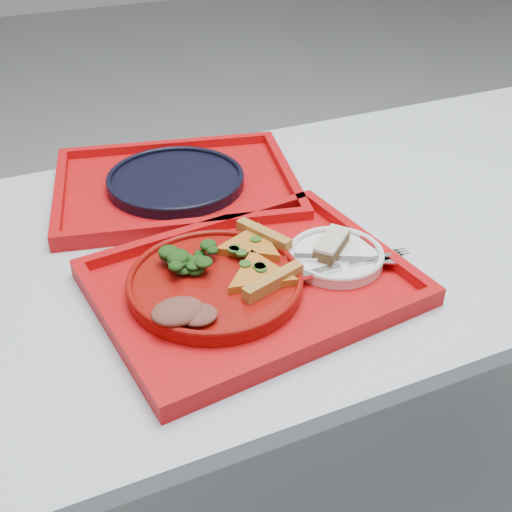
% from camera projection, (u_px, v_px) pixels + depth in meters
% --- Properties ---
extents(ground, '(10.00, 10.00, 0.00)m').
position_uv_depth(ground, '(344.00, 467.00, 1.61)').
color(ground, gray).
rests_on(ground, ground).
extents(table, '(1.60, 0.80, 0.75)m').
position_uv_depth(table, '(372.00, 241.00, 1.23)').
color(table, '#AAB1BE').
rests_on(table, ground).
extents(tray_main, '(0.49, 0.40, 0.01)m').
position_uv_depth(tray_main, '(252.00, 287.00, 0.97)').
color(tray_main, '#B3090C').
rests_on(tray_main, table).
extents(tray_far, '(0.52, 0.44, 0.01)m').
position_uv_depth(tray_far, '(176.00, 188.00, 1.23)').
color(tray_far, '#B3090C').
rests_on(tray_far, table).
extents(dinner_plate, '(0.26, 0.26, 0.02)m').
position_uv_depth(dinner_plate, '(215.00, 284.00, 0.95)').
color(dinner_plate, maroon).
rests_on(dinner_plate, tray_main).
extents(side_plate, '(0.15, 0.15, 0.01)m').
position_uv_depth(side_plate, '(336.00, 258.00, 1.01)').
color(side_plate, white).
rests_on(side_plate, tray_main).
extents(navy_plate, '(0.26, 0.26, 0.02)m').
position_uv_depth(navy_plate, '(176.00, 182.00, 1.23)').
color(navy_plate, black).
rests_on(navy_plate, tray_far).
extents(pizza_slice_a, '(0.14, 0.15, 0.02)m').
position_uv_depth(pizza_slice_a, '(259.00, 272.00, 0.95)').
color(pizza_slice_a, gold).
rests_on(pizza_slice_a, dinner_plate).
extents(pizza_slice_b, '(0.15, 0.14, 0.02)m').
position_uv_depth(pizza_slice_b, '(251.00, 243.00, 1.01)').
color(pizza_slice_b, gold).
rests_on(pizza_slice_b, dinner_plate).
extents(salad_heap, '(0.08, 0.07, 0.04)m').
position_uv_depth(salad_heap, '(192.00, 256.00, 0.97)').
color(salad_heap, black).
rests_on(salad_heap, dinner_plate).
extents(meat_portion, '(0.07, 0.06, 0.02)m').
position_uv_depth(meat_portion, '(178.00, 311.00, 0.87)').
color(meat_portion, brown).
rests_on(meat_portion, dinner_plate).
extents(dessert_bar, '(0.08, 0.08, 0.02)m').
position_uv_depth(dessert_bar, '(332.00, 244.00, 1.01)').
color(dessert_bar, '#462C17').
rests_on(dessert_bar, side_plate).
extents(knife, '(0.17, 0.10, 0.01)m').
position_uv_depth(knife, '(344.00, 259.00, 0.99)').
color(knife, silver).
rests_on(knife, side_plate).
extents(fork, '(0.19, 0.03, 0.01)m').
position_uv_depth(fork, '(349.00, 265.00, 0.98)').
color(fork, silver).
rests_on(fork, side_plate).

